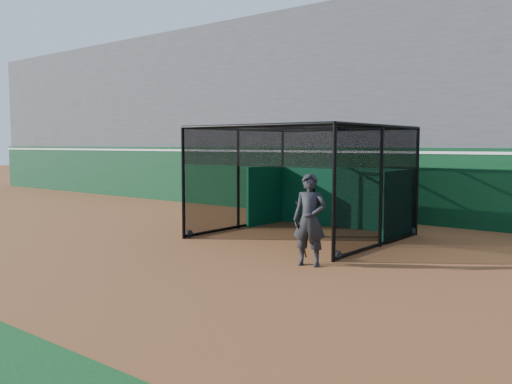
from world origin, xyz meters
The scene contains 6 objects.
ground centered at (0.00, 0.00, 0.00)m, with size 120.00×120.00×0.00m, color brown.
outfield_wall centered at (0.00, 8.50, 1.29)m, with size 50.00×0.50×2.50m.
grandstand centered at (0.00, 12.27, 4.48)m, with size 50.00×7.85×8.95m.
batting_cage centered at (0.12, 3.96, 1.53)m, with size 4.86×4.74×3.07m.
batter centered at (0.18, 4.18, 0.85)m, with size 0.82×0.64×1.70m, color black.
on_deck_player centered at (2.29, 0.98, 0.99)m, with size 0.83×0.66×1.99m.
Camera 1 is at (8.57, -8.72, 2.60)m, focal length 38.00 mm.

